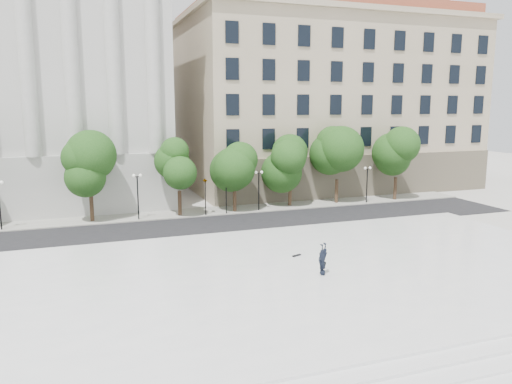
% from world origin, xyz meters
% --- Properties ---
extents(ground, '(160.00, 160.00, 0.00)m').
position_xyz_m(ground, '(0.00, 0.00, 0.00)').
color(ground, beige).
rests_on(ground, ground).
extents(plaza, '(44.00, 22.00, 0.45)m').
position_xyz_m(plaza, '(0.00, 3.00, 0.23)').
color(plaza, white).
rests_on(plaza, ground).
extents(street, '(60.00, 8.00, 0.02)m').
position_xyz_m(street, '(0.00, 18.00, 0.01)').
color(street, black).
rests_on(street, ground).
extents(far_sidewalk, '(60.00, 4.00, 0.12)m').
position_xyz_m(far_sidewalk, '(0.00, 24.00, 0.06)').
color(far_sidewalk, '#AFACA2').
rests_on(far_sidewalk, ground).
extents(building_west, '(31.50, 27.65, 25.60)m').
position_xyz_m(building_west, '(-17.00, 38.57, 12.89)').
color(building_west, beige).
rests_on(building_west, ground).
extents(building_east, '(36.00, 26.15, 23.00)m').
position_xyz_m(building_east, '(20.00, 38.91, 11.14)').
color(building_east, '#BCA98F').
rests_on(building_east, ground).
extents(traffic_light_west, '(0.61, 1.95, 4.27)m').
position_xyz_m(traffic_light_west, '(0.07, 22.30, 3.77)').
color(traffic_light_west, black).
rests_on(traffic_light_west, ground).
extents(traffic_light_east, '(0.47, 1.78, 4.21)m').
position_xyz_m(traffic_light_east, '(2.16, 22.30, 3.71)').
color(traffic_light_east, black).
rests_on(traffic_light_east, ground).
extents(person_lying, '(1.54, 2.09, 0.54)m').
position_xyz_m(person_lying, '(2.32, 2.00, 0.72)').
color(person_lying, black).
rests_on(person_lying, plaza).
extents(skateboard, '(0.74, 0.45, 0.07)m').
position_xyz_m(skateboard, '(2.44, 6.07, 0.49)').
color(skateboard, black).
rests_on(skateboard, plaza).
extents(plaza_steps, '(44.00, 3.00, 0.30)m').
position_xyz_m(plaza_steps, '(-0.00, -8.90, 0.12)').
color(plaza_steps, white).
rests_on(plaza_steps, ground).
extents(street_trees, '(48.66, 5.27, 7.41)m').
position_xyz_m(street_trees, '(2.85, 23.44, 4.98)').
color(street_trees, '#382619').
rests_on(street_trees, ground).
extents(lamp_posts, '(37.04, 0.28, 4.40)m').
position_xyz_m(lamp_posts, '(-0.28, 22.60, 2.93)').
color(lamp_posts, black).
rests_on(lamp_posts, ground).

